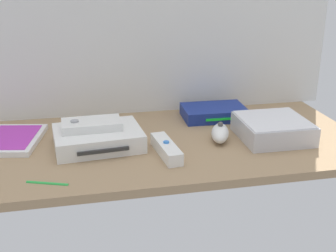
{
  "coord_description": "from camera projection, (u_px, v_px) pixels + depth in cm",
  "views": [
    {
      "loc": [
        -21.22,
        -101.34,
        42.79
      ],
      "look_at": [
        0.0,
        0.0,
        4.0
      ],
      "focal_mm": 46.79,
      "sensor_mm": 36.0,
      "label": 1
    }
  ],
  "objects": [
    {
      "name": "mini_computer",
      "position": [
        273.0,
        128.0,
        1.13
      ],
      "size": [
        17.19,
        17.19,
        5.3
      ],
      "rotation": [
        0.0,
        0.0,
        -0.01
      ],
      "color": "silver",
      "rests_on": "ground_plane"
    },
    {
      "name": "game_console",
      "position": [
        98.0,
        138.0,
        1.08
      ],
      "size": [
        22.36,
        17.92,
        4.4
      ],
      "rotation": [
        0.0,
        0.0,
        0.09
      ],
      "color": "white",
      "rests_on": "ground_plane"
    },
    {
      "name": "network_router",
      "position": [
        214.0,
        112.0,
        1.28
      ],
      "size": [
        18.34,
        12.78,
        3.4
      ],
      "rotation": [
        0.0,
        0.0,
        -0.03
      ],
      "color": "navy",
      "rests_on": "ground_plane"
    },
    {
      "name": "ground_plane",
      "position": [
        168.0,
        144.0,
        1.12
      ],
      "size": [
        100.0,
        48.0,
        2.0
      ],
      "primitive_type": "cube",
      "color": "#9E7F5B",
      "rests_on": "ground"
    },
    {
      "name": "game_case",
      "position": [
        12.0,
        139.0,
        1.11
      ],
      "size": [
        16.92,
        21.21,
        1.56
      ],
      "rotation": [
        0.0,
        0.0,
        -0.19
      ],
      "color": "white",
      "rests_on": "ground_plane"
    },
    {
      "name": "stylus_pen",
      "position": [
        47.0,
        182.0,
        0.9
      ],
      "size": [
        8.69,
        3.77,
        0.7
      ],
      "primitive_type": "cylinder",
      "rotation": [
        0.0,
        1.57,
        2.79
      ],
      "color": "green",
      "rests_on": "ground_plane"
    },
    {
      "name": "remote_nunchuk",
      "position": [
        220.0,
        133.0,
        1.11
      ],
      "size": [
        7.38,
        10.88,
        5.1
      ],
      "rotation": [
        0.0,
        0.0,
        -0.33
      ],
      "color": "white",
      "rests_on": "ground_plane"
    },
    {
      "name": "remote_classic_pad",
      "position": [
        91.0,
        124.0,
        1.08
      ],
      "size": [
        14.62,
        8.41,
        2.4
      ],
      "rotation": [
        0.0,
        0.0,
        0.03
      ],
      "color": "white",
      "rests_on": "game_console"
    },
    {
      "name": "remote_wand",
      "position": [
        166.0,
        149.0,
        1.03
      ],
      "size": [
        5.14,
        15.1,
        3.4
      ],
      "rotation": [
        0.0,
        0.0,
        0.11
      ],
      "color": "white",
      "rests_on": "ground_plane"
    },
    {
      "name": "back_wall",
      "position": [
        150.0,
        3.0,
        1.23
      ],
      "size": [
        110.0,
        1.2,
        64.0
      ],
      "primitive_type": "cube",
      "color": "silver",
      "rests_on": "ground"
    }
  ]
}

